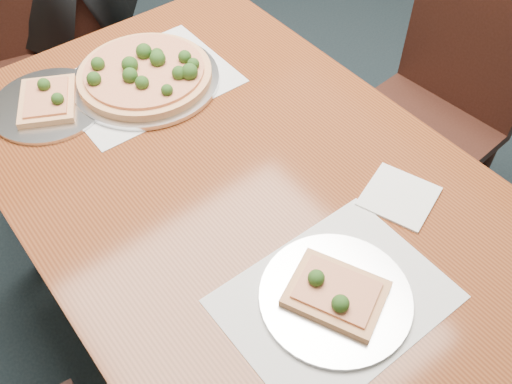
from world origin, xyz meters
TOP-DOWN VIEW (x-y plane):
  - ground at (0.00, 0.00)m, footprint 8.00×8.00m
  - dining_table at (-0.44, -0.42)m, footprint 0.90×1.50m
  - chair_far at (-0.48, 0.66)m, footprint 0.50×0.50m
  - chair_right at (0.34, -0.32)m, footprint 0.45×0.45m
  - placemat_main at (-0.43, 0.04)m, footprint 0.42×0.32m
  - placemat_near at (-0.48, -0.72)m, footprint 0.40×0.30m
  - pizza_pan at (-0.43, 0.04)m, footprint 0.37×0.37m
  - slice_plate_near at (-0.48, -0.72)m, footprint 0.28×0.28m
  - slice_plate_far at (-0.67, 0.11)m, footprint 0.28×0.28m
  - napkin at (-0.21, -0.62)m, footprint 0.18×0.18m

SIDE VIEW (x-z plane):
  - ground at x=0.00m, z-range 0.00..0.00m
  - chair_far at x=-0.48m, z-range 0.06..0.97m
  - chair_right at x=0.34m, z-range 0.06..0.97m
  - dining_table at x=-0.44m, z-range 0.28..1.03m
  - placemat_main at x=-0.43m, z-range 0.75..0.75m
  - placemat_near at x=-0.48m, z-range 0.75..0.75m
  - napkin at x=-0.21m, z-range 0.75..0.76m
  - slice_plate_far at x=-0.67m, z-range 0.73..0.79m
  - slice_plate_near at x=-0.48m, z-range 0.74..0.79m
  - pizza_pan at x=-0.43m, z-range 0.74..0.81m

